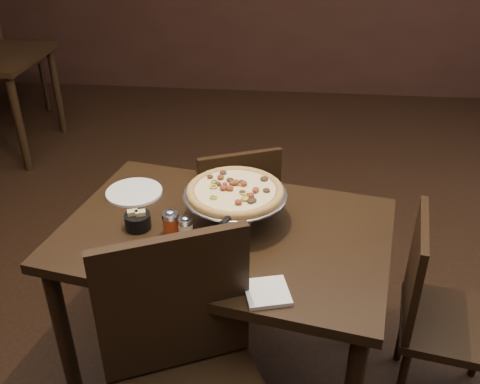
# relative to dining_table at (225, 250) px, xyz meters

# --- Properties ---
(room) EXTENTS (6.04, 7.04, 2.84)m
(room) POSITION_rel_dining_table_xyz_m (0.05, 0.06, 0.76)
(room) COLOR black
(room) RESTS_ON ground
(dining_table) EXTENTS (1.31, 1.00, 0.74)m
(dining_table) POSITION_rel_dining_table_xyz_m (0.00, 0.00, 0.00)
(dining_table) COLOR black
(dining_table) RESTS_ON ground
(pizza_stand) EXTENTS (0.38, 0.38, 0.16)m
(pizza_stand) POSITION_rel_dining_table_xyz_m (0.03, 0.06, 0.23)
(pizza_stand) COLOR silver
(pizza_stand) RESTS_ON dining_table
(parmesan_shaker) EXTENTS (0.05, 0.05, 0.09)m
(parmesan_shaker) POSITION_rel_dining_table_xyz_m (-0.13, -0.07, 0.14)
(parmesan_shaker) COLOR beige
(parmesan_shaker) RESTS_ON dining_table
(pepper_flake_shaker) EXTENTS (0.06, 0.06, 0.10)m
(pepper_flake_shaker) POSITION_rel_dining_table_xyz_m (-0.19, -0.06, 0.15)
(pepper_flake_shaker) COLOR maroon
(pepper_flake_shaker) RESTS_ON dining_table
(packet_caddy) EXTENTS (0.10, 0.10, 0.07)m
(packet_caddy) POSITION_rel_dining_table_xyz_m (-0.32, -0.02, 0.13)
(packet_caddy) COLOR black
(packet_caddy) RESTS_ON dining_table
(napkin_stack) EXTENTS (0.16, 0.16, 0.01)m
(napkin_stack) POSITION_rel_dining_table_xyz_m (0.17, -0.34, 0.10)
(napkin_stack) COLOR silver
(napkin_stack) RESTS_ON dining_table
(plate_left) EXTENTS (0.23, 0.23, 0.01)m
(plate_left) POSITION_rel_dining_table_xyz_m (-0.40, 0.22, 0.10)
(plate_left) COLOR white
(plate_left) RESTS_ON dining_table
(plate_near) EXTENTS (0.23, 0.23, 0.01)m
(plate_near) POSITION_rel_dining_table_xyz_m (-0.11, -0.30, 0.10)
(plate_near) COLOR white
(plate_near) RESTS_ON dining_table
(serving_spatula) EXTENTS (0.16, 0.16, 0.02)m
(serving_spatula) POSITION_rel_dining_table_xyz_m (0.03, -0.10, 0.22)
(serving_spatula) COLOR silver
(serving_spatula) RESTS_ON pizza_stand
(chair_far) EXTENTS (0.50, 0.50, 0.82)m
(chair_far) POSITION_rel_dining_table_xyz_m (-0.03, 0.56, -0.20)
(chair_far) COLOR black
(chair_far) RESTS_ON ground
(chair_side) EXTENTS (0.45, 0.45, 0.82)m
(chair_side) POSITION_rel_dining_table_xyz_m (0.81, -0.04, -0.19)
(chair_side) COLOR black
(chair_side) RESTS_ON ground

